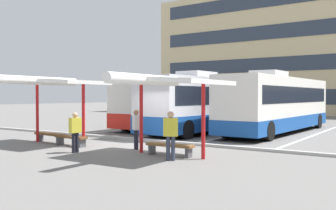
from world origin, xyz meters
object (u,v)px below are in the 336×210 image
(bench_1, at_px, (71,138))
(waiting_passenger_2, at_px, (136,127))
(coach_bus_0, at_px, (170,105))
(waiting_passenger_1, at_px, (75,130))
(bench_0, at_px, (50,135))
(waiting_passenger_0, at_px, (171,132))
(coach_bus_1, at_px, (210,105))
(coach_bus_2, at_px, (278,105))
(waiting_shelter_1, at_px, (166,82))
(waiting_shelter_0, at_px, (54,82))
(bench_2, at_px, (170,147))

(bench_1, height_order, waiting_passenger_2, waiting_passenger_2)
(coach_bus_0, distance_m, waiting_passenger_1, 12.00)
(waiting_passenger_2, bearing_deg, bench_0, -174.14)
(bench_0, xyz_separation_m, bench_1, (1.80, -0.28, -0.00))
(coach_bus_0, distance_m, waiting_passenger_2, 10.55)
(waiting_passenger_0, bearing_deg, coach_bus_1, 110.47)
(bench_1, relative_size, waiting_passenger_0, 1.09)
(coach_bus_1, relative_size, coach_bus_2, 0.93)
(waiting_passenger_1, bearing_deg, waiting_shelter_1, 19.33)
(coach_bus_0, relative_size, waiting_shelter_0, 2.22)
(bench_0, bearing_deg, bench_1, -8.84)
(coach_bus_1, bearing_deg, coach_bus_0, 164.49)
(bench_0, bearing_deg, coach_bus_2, 55.61)
(waiting_shelter_1, height_order, waiting_passenger_2, waiting_shelter_1)
(bench_1, relative_size, waiting_passenger_2, 1.12)
(coach_bus_1, distance_m, waiting_shelter_0, 9.94)
(bench_2, height_order, waiting_passenger_1, waiting_passenger_1)
(waiting_passenger_2, bearing_deg, coach_bus_0, 115.82)
(coach_bus_2, relative_size, bench_0, 6.51)
(waiting_passenger_2, bearing_deg, waiting_passenger_0, -28.69)
(waiting_shelter_0, bearing_deg, bench_0, 154.68)
(coach_bus_0, bearing_deg, bench_2, -56.52)
(bench_2, relative_size, waiting_passenger_0, 1.13)
(waiting_passenger_0, bearing_deg, bench_1, 173.17)
(bench_0, distance_m, bench_1, 1.82)
(coach_bus_2, bearing_deg, bench_1, -116.91)
(bench_0, bearing_deg, waiting_shelter_1, -2.83)
(bench_1, distance_m, waiting_passenger_2, 3.25)
(waiting_passenger_1, bearing_deg, coach_bus_1, 88.05)
(coach_bus_1, bearing_deg, bench_1, -102.57)
(coach_bus_0, height_order, waiting_passenger_1, coach_bus_0)
(coach_bus_0, bearing_deg, coach_bus_2, 7.79)
(waiting_shelter_0, relative_size, waiting_passenger_0, 2.68)
(waiting_shelter_0, bearing_deg, coach_bus_2, 59.89)
(coach_bus_2, distance_m, bench_0, 13.36)
(bench_2, distance_m, waiting_passenger_2, 2.26)
(waiting_shelter_0, xyz_separation_m, bench_2, (6.08, 0.31, -2.50))
(coach_bus_2, bearing_deg, bench_2, -92.73)
(waiting_shelter_0, height_order, bench_0, waiting_shelter_0)
(waiting_passenger_2, bearing_deg, waiting_passenger_1, -123.82)
(waiting_passenger_0, bearing_deg, waiting_shelter_0, 175.32)
(waiting_passenger_0, bearing_deg, waiting_shelter_1, 134.11)
(waiting_passenger_1, bearing_deg, bench_0, 155.99)
(bench_0, bearing_deg, coach_bus_1, 66.73)
(bench_0, bearing_deg, waiting_shelter_0, -25.32)
(waiting_passenger_1, xyz_separation_m, waiting_passenger_2, (1.38, 2.06, 0.05))
(coach_bus_0, xyz_separation_m, waiting_passenger_2, (4.59, -9.48, -0.66))
(bench_1, bearing_deg, bench_0, 171.16)
(coach_bus_0, relative_size, waiting_passenger_0, 5.97)
(coach_bus_0, distance_m, coach_bus_1, 3.70)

